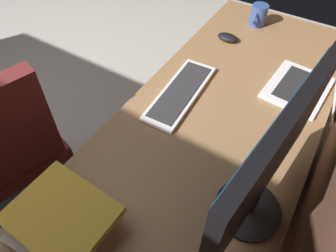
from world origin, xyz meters
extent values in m
plane|color=#B2ADA3|center=(0.00, 0.00, 0.00)|extent=(5.02, 5.02, 0.00)
cube|color=#936D47|center=(0.15, 1.60, 0.71)|extent=(2.39, 0.72, 0.03)
cylinder|color=silver|center=(-0.98, 1.30, 0.35)|extent=(0.05, 0.05, 0.70)
cylinder|color=silver|center=(-0.98, 1.90, 0.35)|extent=(0.05, 0.05, 0.70)
cube|color=#936D47|center=(-0.13, 1.63, 0.35)|extent=(0.40, 0.50, 0.69)
cube|color=silver|center=(-0.13, 1.38, 0.35)|extent=(0.37, 0.01, 0.61)
cylinder|color=black|center=(0.15, 1.84, 0.74)|extent=(0.20, 0.20, 0.01)
cylinder|color=black|center=(0.15, 1.84, 0.79)|extent=(0.04, 0.04, 0.10)
cube|color=black|center=(0.15, 1.84, 1.02)|extent=(0.56, 0.10, 0.35)
cube|color=navy|center=(0.16, 1.82, 1.02)|extent=(0.51, 0.07, 0.31)
cube|color=white|center=(-0.47, 1.81, 0.74)|extent=(0.31, 0.25, 0.01)
cube|color=#262628|center=(-0.47, 1.81, 0.75)|extent=(0.24, 0.16, 0.00)
cube|color=silver|center=(-0.18, 1.41, 0.74)|extent=(0.43, 0.16, 0.02)
cube|color=#2D2D30|center=(-0.18, 1.41, 0.75)|extent=(0.38, 0.13, 0.00)
ellipsoid|color=black|center=(-0.65, 1.41, 0.75)|extent=(0.06, 0.10, 0.03)
cube|color=beige|center=(0.49, 1.40, 0.75)|extent=(0.25, 0.26, 0.03)
cube|color=black|center=(0.47, 1.38, 0.78)|extent=(0.22, 0.23, 0.03)
cube|color=gold|center=(0.48, 1.41, 0.81)|extent=(0.23, 0.28, 0.03)
cylinder|color=#335193|center=(-0.87, 1.48, 0.78)|extent=(0.08, 0.08, 0.11)
torus|color=#335193|center=(-0.81, 1.48, 0.79)|extent=(0.06, 0.01, 0.06)
cube|color=maroon|center=(0.32, 0.78, 0.46)|extent=(0.54, 0.52, 0.07)
cylinder|color=black|center=(0.32, 0.78, 0.24)|extent=(0.05, 0.05, 0.37)
cylinder|color=black|center=(0.32, 0.78, 0.04)|extent=(0.56, 0.56, 0.03)
camera|label=1|loc=(0.60, 1.83, 1.58)|focal=31.22mm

